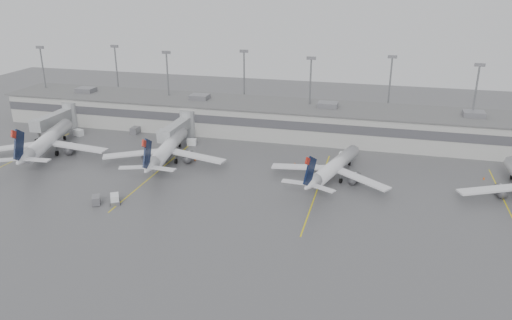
% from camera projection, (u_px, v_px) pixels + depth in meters
% --- Properties ---
extents(ground, '(260.00, 260.00, 0.00)m').
position_uv_depth(ground, '(191.00, 235.00, 81.87)').
color(ground, '#4E4E51').
rests_on(ground, ground).
extents(terminal, '(152.00, 17.00, 9.45)m').
position_uv_depth(terminal, '(271.00, 118.00, 132.99)').
color(terminal, '#AFAEA9').
rests_on(terminal, ground).
extents(light_masts, '(142.40, 8.00, 20.60)m').
position_uv_depth(light_masts, '(276.00, 85.00, 135.48)').
color(light_masts, gray).
rests_on(light_masts, ground).
extents(jet_bridge_left, '(4.00, 17.20, 7.00)m').
position_uv_depth(jet_bridge_left, '(61.00, 117.00, 135.08)').
color(jet_bridge_left, gray).
rests_on(jet_bridge_left, ground).
extents(jet_bridge_right, '(4.00, 17.20, 7.00)m').
position_uv_depth(jet_bridge_right, '(181.00, 127.00, 126.82)').
color(jet_bridge_right, gray).
rests_on(jet_bridge_right, ground).
extents(stand_markings, '(105.25, 40.00, 0.01)m').
position_uv_depth(stand_markings, '(234.00, 180.00, 103.63)').
color(stand_markings, yellow).
rests_on(stand_markings, ground).
extents(jet_far_left, '(29.02, 32.99, 10.94)m').
position_uv_depth(jet_far_left, '(46.00, 141.00, 117.18)').
color(jet_far_left, silver).
rests_on(jet_far_left, ground).
extents(jet_mid_left, '(27.95, 31.53, 10.23)m').
position_uv_depth(jet_mid_left, '(167.00, 149.00, 112.55)').
color(jet_mid_left, silver).
rests_on(jet_mid_left, ground).
extents(jet_mid_right, '(24.88, 28.29, 9.37)m').
position_uv_depth(jet_mid_right, '(333.00, 167.00, 102.72)').
color(jet_mid_right, silver).
rests_on(jet_mid_right, ground).
extents(baggage_tug, '(2.85, 3.24, 1.78)m').
position_uv_depth(baggage_tug, '(115.00, 200.00, 93.08)').
color(baggage_tug, white).
rests_on(baggage_tug, ground).
extents(baggage_cart, '(2.47, 2.84, 1.59)m').
position_uv_depth(baggage_cart, '(96.00, 200.00, 92.70)').
color(baggage_cart, slate).
rests_on(baggage_cart, ground).
extents(gse_uld_a, '(2.79, 2.28, 1.70)m').
position_uv_depth(gse_uld_a, '(78.00, 133.00, 132.09)').
color(gse_uld_a, white).
rests_on(gse_uld_a, ground).
extents(gse_uld_b, '(2.49, 1.90, 1.59)m').
position_uv_depth(gse_uld_b, '(192.00, 142.00, 124.85)').
color(gse_uld_b, white).
rests_on(gse_uld_b, ground).
extents(gse_uld_c, '(2.85, 2.03, 1.92)m').
position_uv_depth(gse_uld_c, '(345.00, 157.00, 114.27)').
color(gse_uld_c, white).
rests_on(gse_uld_c, ground).
extents(gse_loader, '(1.80, 2.87, 1.79)m').
position_uv_depth(gse_loader, '(135.00, 130.00, 133.93)').
color(gse_loader, slate).
rests_on(gse_loader, ground).
extents(cone_a, '(0.47, 0.47, 0.75)m').
position_uv_depth(cone_a, '(45.00, 146.00, 123.23)').
color(cone_a, '#F85A05').
rests_on(cone_a, ground).
extents(cone_b, '(0.46, 0.46, 0.74)m').
position_uv_depth(cone_b, '(195.00, 159.00, 114.85)').
color(cone_b, '#F85A05').
rests_on(cone_b, ground).
extents(cone_c, '(0.40, 0.40, 0.64)m').
position_uv_depth(cone_c, '(295.00, 164.00, 111.95)').
color(cone_c, '#F85A05').
rests_on(cone_c, ground).
extents(cone_d, '(0.40, 0.40, 0.63)m').
position_uv_depth(cone_d, '(484.00, 178.00, 104.12)').
color(cone_d, '#F85A05').
rests_on(cone_d, ground).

